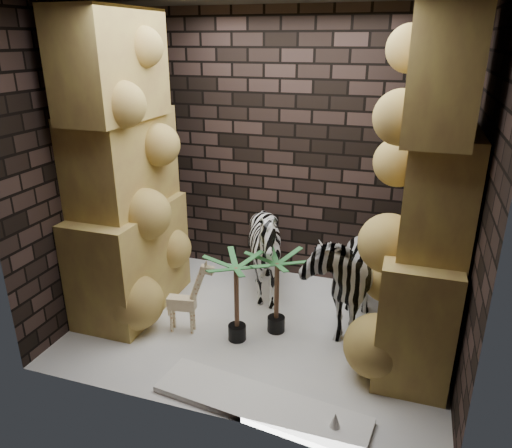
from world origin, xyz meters
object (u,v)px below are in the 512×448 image
(zebra_left, at_px, (266,256))
(giraffe_toy, at_px, (181,295))
(zebra_right, at_px, (344,265))
(palm_back, at_px, (237,300))
(surfboard, at_px, (260,404))
(palm_front, at_px, (277,293))

(zebra_left, xyz_separation_m, giraffe_toy, (-0.58, -0.83, -0.13))
(zebra_right, relative_size, zebra_left, 1.14)
(palm_back, xyz_separation_m, surfboard, (0.48, -0.79, -0.40))
(zebra_right, distance_m, palm_front, 0.69)
(giraffe_toy, bearing_deg, palm_back, -5.55)
(zebra_left, relative_size, palm_front, 1.40)
(zebra_right, bearing_deg, giraffe_toy, -157.59)
(zebra_right, xyz_separation_m, palm_front, (-0.57, -0.31, -0.25))
(giraffe_toy, bearing_deg, zebra_left, 46.24)
(giraffe_toy, bearing_deg, palm_front, 9.41)
(zebra_right, xyz_separation_m, palm_back, (-0.88, -0.56, -0.23))
(zebra_left, bearing_deg, zebra_right, 6.24)
(zebra_left, relative_size, giraffe_toy, 1.48)
(zebra_right, relative_size, palm_back, 1.55)
(zebra_left, bearing_deg, giraffe_toy, -102.88)
(palm_back, bearing_deg, palm_front, 38.96)
(surfboard, bearing_deg, palm_back, 128.15)
(zebra_right, xyz_separation_m, giraffe_toy, (-1.43, -0.59, -0.27))
(zebra_right, distance_m, surfboard, 1.55)
(palm_front, bearing_deg, zebra_left, 116.84)
(zebra_right, height_order, zebra_left, zebra_right)
(zebra_right, bearing_deg, surfboard, -106.53)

